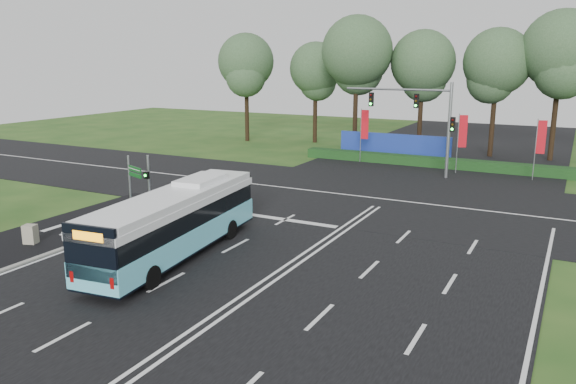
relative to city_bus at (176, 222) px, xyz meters
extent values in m
plane|color=#234D19|center=(4.86, 2.37, -1.60)|extent=(120.00, 120.00, 0.00)
cube|color=black|center=(4.86, 2.37, -1.58)|extent=(20.00, 120.00, 0.04)
cube|color=black|center=(4.86, 14.37, -1.57)|extent=(120.00, 14.00, 0.05)
cube|color=black|center=(-7.64, -0.63, -1.57)|extent=(5.00, 18.00, 0.06)
cube|color=gray|center=(-5.24, -0.63, -1.54)|extent=(0.25, 18.00, 0.12)
cube|color=#65D3EA|center=(0.00, 0.02, -0.61)|extent=(3.53, 11.25, 1.01)
cube|color=black|center=(0.00, 0.02, -1.07)|extent=(3.50, 11.19, 0.28)
cube|color=black|center=(0.00, 0.02, 0.31)|extent=(3.42, 11.07, 0.88)
cube|color=white|center=(0.00, 0.02, 0.86)|extent=(3.53, 11.25, 0.32)
cube|color=white|center=(0.00, 0.02, 1.18)|extent=(3.44, 10.80, 0.32)
cube|color=white|center=(-0.26, 2.30, 1.46)|extent=(1.78, 2.91, 0.23)
cube|color=black|center=(0.61, -5.42, 0.35)|extent=(2.23, 0.37, 2.03)
cube|color=orange|center=(0.62, -5.46, 1.00)|extent=(1.29, 0.20, 0.32)
cylinder|color=black|center=(-1.42, 3.01, -1.12)|extent=(0.36, 0.98, 0.96)
cylinder|color=black|center=(0.71, 3.25, -1.12)|extent=(0.36, 0.98, 0.96)
cylinder|color=black|center=(-0.67, -3.58, -1.12)|extent=(0.36, 0.98, 0.96)
cylinder|color=black|center=(1.46, -3.34, -1.12)|extent=(0.36, 0.98, 0.96)
cylinder|color=gray|center=(-5.56, 4.68, 0.13)|extent=(0.14, 0.14, 3.46)
cube|color=black|center=(-5.56, 4.50, 0.77)|extent=(0.28, 0.19, 0.40)
sphere|color=#19F233|center=(-5.56, 4.40, 0.77)|extent=(0.14, 0.14, 0.14)
cylinder|color=gray|center=(-5.74, 3.37, 0.21)|extent=(0.11, 0.11, 3.62)
cube|color=#0D4C18|center=(-5.11, 3.13, 1.39)|extent=(1.29, 0.54, 0.27)
cube|color=#0D4C18|center=(-5.11, 3.13, 1.07)|extent=(1.29, 0.54, 0.20)
cube|color=white|center=(-5.11, 3.10, 1.39)|extent=(1.19, 0.46, 0.04)
cube|color=#A49B84|center=(-7.24, -1.83, -1.12)|extent=(0.70, 0.64, 0.96)
cylinder|color=gray|center=(-1.12, 26.14, 0.69)|extent=(0.07, 0.07, 4.58)
cube|color=red|center=(-0.79, 26.19, 1.66)|extent=(0.61, 0.12, 2.44)
cylinder|color=gray|center=(7.13, 25.03, 0.70)|extent=(0.07, 0.07, 4.60)
cube|color=red|center=(7.45, 25.14, 1.67)|extent=(0.59, 0.23, 2.45)
cylinder|color=gray|center=(12.62, 24.92, 0.64)|extent=(0.07, 0.07, 4.48)
cube|color=red|center=(12.94, 24.97, 1.58)|extent=(0.60, 0.13, 2.39)
cylinder|color=gray|center=(6.86, 22.87, 1.90)|extent=(0.24, 0.24, 7.00)
cylinder|color=gray|center=(2.86, 22.87, 4.80)|extent=(8.00, 0.16, 0.16)
cube|color=black|center=(4.36, 22.87, 4.00)|extent=(0.32, 0.28, 1.05)
cube|color=black|center=(0.86, 22.87, 4.00)|extent=(0.32, 0.28, 1.05)
cube|color=black|center=(7.11, 22.87, 2.40)|extent=(0.32, 0.28, 1.05)
cube|color=#163613|center=(4.86, 26.87, -1.20)|extent=(22.00, 1.20, 0.80)
cube|color=#1C359B|center=(0.86, 29.37, -0.50)|extent=(10.00, 0.30, 2.20)
cylinder|color=black|center=(-16.60, 32.94, 2.39)|extent=(0.44, 0.44, 7.99)
sphere|color=#314E2E|center=(-16.60, 32.94, 6.81)|extent=(5.88, 5.88, 5.88)
cylinder|color=black|center=(-9.61, 35.28, 2.07)|extent=(0.44, 0.44, 7.34)
sphere|color=#314E2E|center=(-9.61, 35.28, 6.12)|extent=(5.41, 5.41, 5.41)
cylinder|color=black|center=(-3.66, 31.42, 2.84)|extent=(0.44, 0.44, 8.88)
sphere|color=#314E2E|center=(-3.66, 31.42, 7.75)|extent=(6.54, 6.54, 6.54)
cylinder|color=black|center=(1.96, 33.60, 2.38)|extent=(0.44, 0.44, 7.95)
sphere|color=#314E2E|center=(1.96, 33.60, 6.77)|extent=(5.86, 5.86, 5.86)
cylinder|color=black|center=(8.29, 34.38, 2.39)|extent=(0.44, 0.44, 7.99)
sphere|color=#314E2E|center=(8.29, 34.38, 6.81)|extent=(5.89, 5.89, 5.89)
cylinder|color=black|center=(13.26, 34.63, 2.88)|extent=(0.44, 0.44, 8.96)
sphere|color=#314E2E|center=(13.26, 34.63, 7.83)|extent=(6.60, 6.60, 6.60)
camera|label=1|loc=(15.31, -18.67, 6.93)|focal=35.00mm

